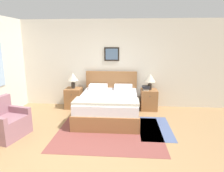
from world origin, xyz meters
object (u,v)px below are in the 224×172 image
object	(u,v)px
armchair	(6,124)
table_lamp_near_window	(73,77)
nightstand_near_window	(74,98)
table_lamp_by_door	(150,79)
bed	(109,105)
nightstand_by_door	(149,99)

from	to	relation	value
armchair	table_lamp_near_window	world-z (taller)	table_lamp_near_window
nightstand_near_window	table_lamp_by_door	distance (m)	2.34
bed	armchair	distance (m)	2.40
armchair	table_lamp_near_window	xyz separation A→B (m)	(0.91, 2.00, 0.63)
nightstand_near_window	armchair	bearing A→B (deg)	-115.10
armchair	table_lamp_by_door	distance (m)	3.80
nightstand_by_door	table_lamp_near_window	xyz separation A→B (m)	(-2.25, 0.02, 0.62)
table_lamp_near_window	armchair	bearing A→B (deg)	-114.62
armchair	table_lamp_by_door	xyz separation A→B (m)	(3.18, 2.00, 0.63)
bed	nightstand_by_door	size ratio (longest dim) A/B	3.26
bed	nightstand_by_door	distance (m)	1.33
armchair	table_lamp_near_window	size ratio (longest dim) A/B	1.90
nightstand_by_door	table_lamp_near_window	bearing A→B (deg)	179.44
bed	table_lamp_near_window	distance (m)	1.47
bed	nightstand_near_window	distance (m)	1.33
nightstand_near_window	table_lamp_near_window	bearing A→B (deg)	114.16
nightstand_near_window	nightstand_by_door	xyz separation A→B (m)	(2.24, 0.00, 0.00)
bed	table_lamp_near_window	world-z (taller)	bed
nightstand_near_window	table_lamp_near_window	world-z (taller)	table_lamp_near_window
nightstand_near_window	table_lamp_near_window	distance (m)	0.62
table_lamp_by_door	nightstand_near_window	bearing A→B (deg)	-179.44
table_lamp_by_door	bed	bearing A→B (deg)	-147.12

